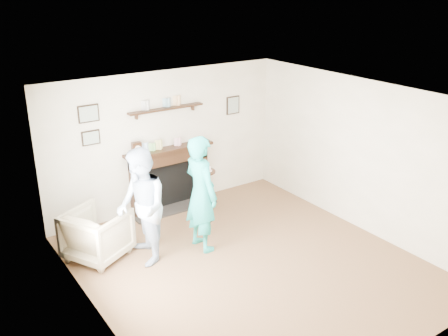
{
  "coord_description": "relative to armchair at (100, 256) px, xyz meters",
  "views": [
    {
      "loc": [
        -3.89,
        -5.06,
        3.97
      ],
      "look_at": [
        0.17,
        0.9,
        1.2
      ],
      "focal_mm": 40.0,
      "sensor_mm": 36.0,
      "label": 1
    }
  ],
  "objects": [
    {
      "name": "armchair",
      "position": [
        0.0,
        0.0,
        0.0
      ],
      "size": [
        1.12,
        1.11,
        0.76
      ],
      "primitive_type": "imported",
      "rotation": [
        0.0,
        0.0,
        2.06
      ],
      "color": "tan",
      "rests_on": "ground"
    },
    {
      "name": "pedestal_table",
      "position": [
        2.01,
        0.13,
        0.64
      ],
      "size": [
        0.33,
        0.33,
        1.04
      ],
      "color": "black",
      "rests_on": "ground"
    },
    {
      "name": "man",
      "position": [
        0.53,
        -0.48,
        0.0
      ],
      "size": [
        0.79,
        0.95,
        1.75
      ],
      "primitive_type": "imported",
      "rotation": [
        0.0,
        0.0,
        -1.74
      ],
      "color": "silver",
      "rests_on": "ground"
    },
    {
      "name": "room_shell",
      "position": [
        1.74,
        -0.76,
        1.62
      ],
      "size": [
        4.54,
        5.02,
        2.52
      ],
      "color": "beige",
      "rests_on": "ground"
    },
    {
      "name": "ground",
      "position": [
        1.74,
        -1.45,
        0.0
      ],
      "size": [
        5.0,
        5.0,
        0.0
      ],
      "primitive_type": "plane",
      "color": "brown",
      "rests_on": "ground"
    },
    {
      "name": "woman",
      "position": [
        1.44,
        -0.62,
        0.0
      ],
      "size": [
        0.47,
        0.69,
        1.82
      ],
      "primitive_type": "imported",
      "rotation": [
        0.0,
        0.0,
        1.62
      ],
      "color": "#21AEBB",
      "rests_on": "ground"
    }
  ]
}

